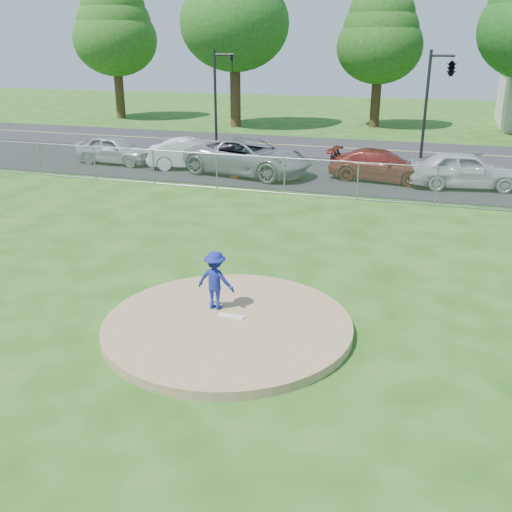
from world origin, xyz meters
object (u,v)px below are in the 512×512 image
at_px(traffic_signal_center, 449,70).
at_px(pitcher, 215,280).
at_px(traffic_cone, 235,170).
at_px(tree_center, 380,35).
at_px(traffic_signal_left, 219,89).
at_px(parked_car_silver, 115,150).
at_px(parked_car_white, 193,154).
at_px(parked_car_gray, 248,157).
at_px(parked_car_pearl, 465,170).
at_px(tree_far_left, 114,28).
at_px(tree_left, 234,8).
at_px(parked_car_darkred, 381,165).

distance_m(traffic_signal_center, pitcher, 22.22).
distance_m(pitcher, traffic_cone, 14.38).
distance_m(tree_center, traffic_signal_left, 14.63).
distance_m(traffic_signal_left, parked_car_silver, 7.70).
height_order(parked_car_silver, parked_car_white, parked_car_white).
distance_m(traffic_cone, parked_car_gray, 1.06).
bearing_deg(parked_car_white, parked_car_pearl, -108.88).
bearing_deg(traffic_signal_left, parked_car_gray, -59.04).
xyz_separation_m(traffic_signal_center, parked_car_gray, (-8.59, -6.91, -3.76)).
xyz_separation_m(tree_center, traffic_signal_center, (4.97, -12.00, -1.86)).
distance_m(traffic_signal_left, pitcher, 23.12).
distance_m(traffic_cone, parked_car_silver, 7.19).
bearing_deg(tree_far_left, tree_left, -10.30).
bearing_deg(traffic_signal_left, parked_car_white, -80.45).
bearing_deg(traffic_cone, parked_car_darkred, 13.29).
relative_size(tree_left, traffic_signal_center, 2.24).
bearing_deg(tree_left, traffic_signal_center, -31.02).
relative_size(traffic_signal_left, parked_car_darkred, 1.18).
relative_size(tree_center, traffic_signal_center, 1.76).
bearing_deg(tree_far_left, traffic_cone, -47.85).
relative_size(tree_left, traffic_signal_left, 2.24).
bearing_deg(traffic_signal_left, tree_left, 103.96).
distance_m(tree_left, traffic_cone, 19.48).
xyz_separation_m(tree_center, parked_car_white, (-6.69, -18.40, -5.73)).
height_order(tree_far_left, traffic_signal_left, tree_far_left).
xyz_separation_m(parked_car_white, parked_car_darkred, (9.20, 0.14, -0.04)).
bearing_deg(traffic_signal_center, parked_car_darkred, -111.46).
distance_m(tree_center, parked_car_white, 20.40).
height_order(traffic_signal_center, parked_car_white, traffic_signal_center).
height_order(traffic_signal_left, parked_car_pearl, traffic_signal_left).
relative_size(tree_center, parked_car_gray, 1.62).
xyz_separation_m(tree_left, traffic_signal_center, (14.97, -9.00, -3.63)).
relative_size(traffic_signal_left, traffic_signal_center, 1.00).
relative_size(tree_far_left, parked_car_white, 2.42).
bearing_deg(parked_car_pearl, tree_far_left, 46.69).
relative_size(tree_center, pitcher, 7.26).
height_order(pitcher, traffic_cone, pitcher).
xyz_separation_m(parked_car_silver, parked_car_darkred, (13.56, 0.20, -0.03)).
height_order(tree_far_left, parked_car_pearl, tree_far_left).
bearing_deg(parked_car_white, traffic_signal_center, -79.19).
xyz_separation_m(tree_far_left, parked_car_silver, (9.95, -17.45, -6.33)).
xyz_separation_m(pitcher, parked_car_pearl, (5.56, 14.84, -0.08)).
distance_m(traffic_signal_left, parked_car_pearl, 15.55).
bearing_deg(pitcher, traffic_signal_center, -97.85).
xyz_separation_m(tree_far_left, traffic_signal_center, (25.97, -11.00, -2.45)).
bearing_deg(traffic_signal_left, traffic_cone, -64.16).
bearing_deg(parked_car_white, tree_left, -5.82).
bearing_deg(parked_car_gray, tree_far_left, 55.73).
bearing_deg(parked_car_darkred, tree_left, 46.42).
bearing_deg(parked_car_silver, pitcher, -138.86).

